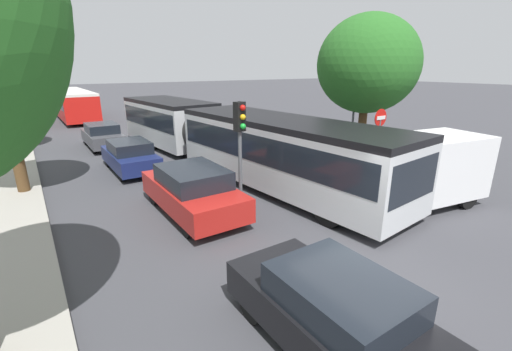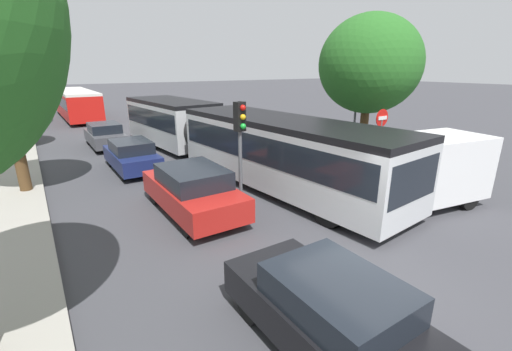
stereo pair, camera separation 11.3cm
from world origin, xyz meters
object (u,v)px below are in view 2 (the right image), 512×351
Objects in this scene: articulated_bus at (226,134)px; tree_left_distant at (2,59)px; city_bus_rear at (76,102)px; tree_right_near at (368,67)px; queued_car_black at (332,314)px; no_entry_sign at (380,133)px; queued_car_navy at (132,155)px; direction_sign_post at (356,109)px; queued_car_graphite at (105,135)px; white_van at (418,171)px; queued_car_red at (193,190)px; traffic_light at (240,131)px.

articulated_bus is 2.57× the size of tree_left_distant.
city_bus_rear is 25.88m from tree_right_near.
no_entry_sign is (8.21, 5.56, 1.18)m from queued_car_black.
articulated_bus is 20.08m from tree_left_distant.
articulated_bus reaches higher than queued_car_navy.
direction_sign_post is 1.87m from tree_right_near.
city_bus_rear is 3.17× the size of direction_sign_post.
queued_car_graphite is at bearing -59.68° from direction_sign_post.
no_entry_sign is 3.44m from tree_right_near.
white_van is 5.80m from direction_sign_post.
queued_car_black is at bearing -179.94° from queued_car_navy.
queued_car_black is at bearing -179.73° from queued_car_graphite.
articulated_bus is at bearing -114.75° from queued_car_navy.
queued_car_red is at bearing -179.98° from city_bus_rear.
articulated_bus reaches higher than city_bus_rear.
traffic_light is 7.95m from tree_right_near.
white_van is (6.49, -28.67, -0.18)m from city_bus_rear.
traffic_light reaches higher than city_bus_rear.
queued_car_navy is 5.58m from queued_car_graphite.
queued_car_graphite is at bearing 0.73° from queued_car_navy.
queued_car_black is at bearing 32.77° from white_van.
queued_car_graphite is at bearing -67.74° from tree_left_distant.
queued_car_graphite is at bearing 133.14° from tree_right_near.
articulated_bus is at bearing -65.49° from tree_left_distant.
no_entry_sign is at bearing -163.24° from city_bus_rear.
queued_car_red is at bearing -113.46° from traffic_light.
queued_car_black is 9.99m from no_entry_sign.
no_entry_sign reaches higher than articulated_bus.
city_bus_rear is 1.64× the size of tree_left_distant.
articulated_bus is 6.15m from direction_sign_post.
city_bus_rear is 2.17× the size of white_van.
tree_right_near reaches higher than white_van.
city_bus_rear is at bearing -67.50° from white_van.
no_entry_sign is at bearing 75.62° from traffic_light.
tree_left_distant is (-13.70, 20.59, 2.36)m from direction_sign_post.
traffic_light is at bearing -17.72° from queued_car_black.
articulated_bus is 7.01m from tree_right_near.
direction_sign_post reaches higher than queued_car_navy.
tree_left_distant is (-4.45, 28.42, 4.21)m from queued_car_black.
queued_car_red is 1.11× the size of queued_car_navy.
no_entry_sign reaches higher than queued_car_red.
white_van is (6.63, -9.33, 0.56)m from queued_car_navy.
no_entry_sign is (7.83, -0.77, 1.11)m from queued_car_red.
tree_right_near is at bearing -111.40° from white_van.
tree_right_near is at bearing -159.23° from city_bus_rear.
city_bus_rear is 2.64× the size of queued_car_red.
queued_car_graphite is at bearing 0.27° from queued_car_black.
traffic_light is 0.49× the size of tree_left_distant.
tree_left_distant is at bearing 12.38° from queued_car_red.
queued_car_red is 0.62× the size of tree_left_distant.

